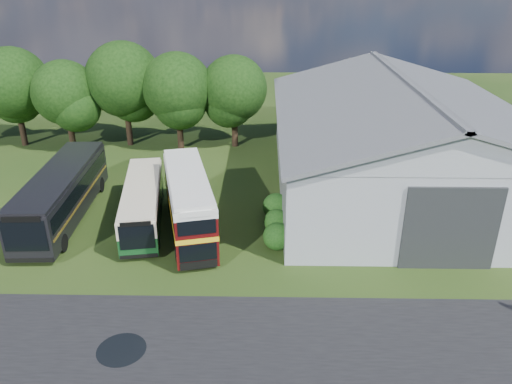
{
  "coord_description": "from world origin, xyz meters",
  "views": [
    {
      "loc": [
        4.82,
        -20.15,
        15.64
      ],
      "look_at": [
        4.3,
        8.0,
        2.78
      ],
      "focal_mm": 35.0,
      "sensor_mm": 36.0,
      "label": 1
    }
  ],
  "objects_px": {
    "storage_shed": "(400,132)",
    "bus_green_single": "(143,203)",
    "bus_dark_single": "(62,194)",
    "bus_maroon_double": "(189,204)"
  },
  "relations": [
    {
      "from": "bus_dark_single",
      "to": "storage_shed",
      "type": "bearing_deg",
      "value": 12.71
    },
    {
      "from": "bus_dark_single",
      "to": "bus_green_single",
      "type": "bearing_deg",
      "value": -8.09
    },
    {
      "from": "bus_dark_single",
      "to": "bus_maroon_double",
      "type": "bearing_deg",
      "value": -14.45
    },
    {
      "from": "storage_shed",
      "to": "bus_maroon_double",
      "type": "relative_size",
      "value": 2.54
    },
    {
      "from": "storage_shed",
      "to": "bus_green_single",
      "type": "bearing_deg",
      "value": -159.11
    },
    {
      "from": "bus_green_single",
      "to": "bus_dark_single",
      "type": "relative_size",
      "value": 0.82
    },
    {
      "from": "storage_shed",
      "to": "bus_dark_single",
      "type": "distance_m",
      "value": 24.58
    },
    {
      "from": "storage_shed",
      "to": "bus_maroon_double",
      "type": "distance_m",
      "value": 17.16
    },
    {
      "from": "storage_shed",
      "to": "bus_green_single",
      "type": "relative_size",
      "value": 2.44
    },
    {
      "from": "storage_shed",
      "to": "bus_dark_single",
      "type": "xyz_separation_m",
      "value": [
        -23.62,
        -6.38,
        -2.37
      ]
    }
  ]
}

